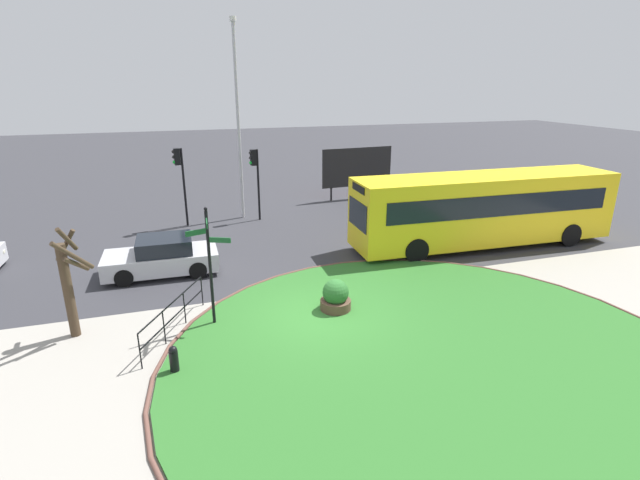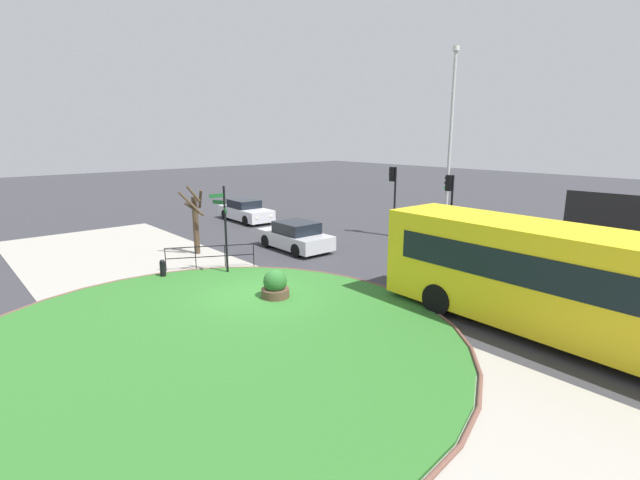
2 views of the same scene
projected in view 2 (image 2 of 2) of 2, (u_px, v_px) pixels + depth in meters
ground at (259, 296)px, 16.03m from camera, size 120.00×120.00×0.00m
sidewalk_paving at (208, 310)px, 14.76m from camera, size 32.00×8.05×0.02m
grass_island at (209, 341)px, 12.43m from camera, size 13.88×13.88×0.10m
grass_kerb_ring at (209, 341)px, 12.42m from camera, size 14.19×14.19×0.11m
signpost_directional at (224, 224)px, 18.08m from camera, size 1.20×0.67×3.60m
bollard_foreground at (163, 269)px, 17.93m from camera, size 0.22×0.22×0.77m
railing_grass_edge at (210, 254)px, 19.12m from camera, size 1.77×3.20×1.01m
bus_yellow at (581, 286)px, 11.99m from camera, size 11.53×2.78×3.10m
car_near_lane at (295, 236)px, 22.42m from camera, size 4.10×1.97×1.40m
car_far_lane at (245, 211)px, 29.85m from camera, size 4.55×1.91×1.39m
traffic_light_near at (449, 195)px, 22.46m from camera, size 0.48×0.31×3.61m
traffic_light_far at (393, 186)px, 25.10m from camera, size 0.49×0.29×3.81m
lamppost_tall at (450, 143)px, 22.80m from camera, size 0.32×0.32×9.67m
billboard_left at (621, 222)px, 19.64m from camera, size 4.51×0.44×3.07m
planter_near_signpost at (275, 286)px, 15.60m from camera, size 0.96×0.96×1.07m
street_tree_bare at (195, 220)px, 21.29m from camera, size 1.03×1.20×3.29m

